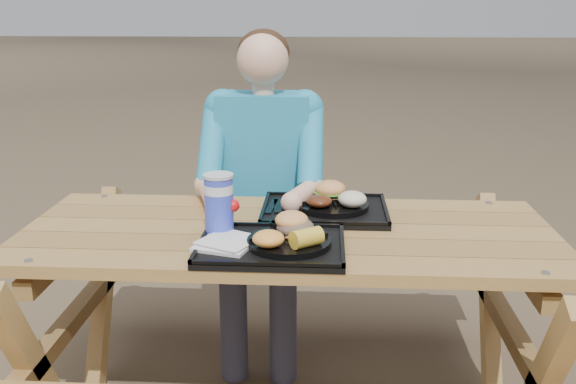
{
  "coord_description": "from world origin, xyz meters",
  "views": [
    {
      "loc": [
        0.12,
        -2.05,
        1.48
      ],
      "look_at": [
        0.0,
        0.0,
        0.88
      ],
      "focal_mm": 40.0,
      "sensor_mm": 36.0,
      "label": 1
    }
  ],
  "objects": [
    {
      "name": "soda_cup",
      "position": [
        -0.22,
        -0.11,
        0.86
      ],
      "size": [
        0.09,
        0.09,
        0.19
      ],
      "primitive_type": "cylinder",
      "color": "#1B2FCF",
      "rests_on": "tray_near"
    },
    {
      "name": "napkin_stack",
      "position": [
        -0.18,
        -0.22,
        0.78
      ],
      "size": [
        0.2,
        0.2,
        0.02
      ],
      "primitive_type": "cube",
      "rotation": [
        0.0,
        0.0,
        -0.27
      ],
      "color": "silver",
      "rests_on": "tray_near"
    },
    {
      "name": "corn_cob",
      "position": [
        0.07,
        -0.27,
        0.82
      ],
      "size": [
        0.13,
        0.13,
        0.06
      ],
      "primitive_type": null,
      "rotation": [
        0.0,
        0.0,
        0.64
      ],
      "color": "yellow",
      "rests_on": "plate_near"
    },
    {
      "name": "tray_far",
      "position": [
        0.12,
        0.17,
        0.76
      ],
      "size": [
        0.45,
        0.35,
        0.02
      ],
      "primitive_type": "cube",
      "color": "black",
      "rests_on": "picnic_table"
    },
    {
      "name": "diner",
      "position": [
        -0.14,
        0.57,
        0.64
      ],
      "size": [
        0.48,
        0.84,
        1.28
      ],
      "primitive_type": null,
      "color": "#189FAD",
      "rests_on": "ground"
    },
    {
      "name": "cutlery_far",
      "position": [
        -0.05,
        0.18,
        0.77
      ],
      "size": [
        0.04,
        0.17,
        0.01
      ],
      "primitive_type": "cube",
      "rotation": [
        0.0,
        0.0,
        0.09
      ],
      "color": "black",
      "rests_on": "tray_far"
    },
    {
      "name": "potato_salad",
      "position": [
        0.22,
        0.13,
        0.82
      ],
      "size": [
        0.1,
        0.1,
        0.06
      ],
      "primitive_type": "ellipsoid",
      "color": "beige",
      "rests_on": "plate_far"
    },
    {
      "name": "picnic_table",
      "position": [
        0.0,
        0.0,
        0.38
      ],
      "size": [
        1.8,
        1.49,
        0.75
      ],
      "primitive_type": null,
      "color": "#999999",
      "rests_on": "ground"
    },
    {
      "name": "condiment_bbq",
      "position": [
        -0.03,
        -0.08,
        0.79
      ],
      "size": [
        0.05,
        0.05,
        0.03
      ],
      "primitive_type": "cylinder",
      "color": "black",
      "rests_on": "tray_near"
    },
    {
      "name": "condiment_mustard",
      "position": [
        0.03,
        -0.08,
        0.78
      ],
      "size": [
        0.05,
        0.05,
        0.03
      ],
      "primitive_type": "cylinder",
      "color": "orange",
      "rests_on": "tray_near"
    },
    {
      "name": "plate_near",
      "position": [
        0.02,
        -0.21,
        0.78
      ],
      "size": [
        0.26,
        0.26,
        0.02
      ],
      "primitive_type": "cylinder",
      "color": "black",
      "rests_on": "tray_near"
    },
    {
      "name": "sandwich",
      "position": [
        0.03,
        -0.17,
        0.85
      ],
      "size": [
        0.11,
        0.11,
        0.11
      ],
      "primitive_type": null,
      "color": "#E69C51",
      "rests_on": "plate_near"
    },
    {
      "name": "mac_cheese",
      "position": [
        -0.04,
        -0.27,
        0.81
      ],
      "size": [
        0.1,
        0.1,
        0.05
      ],
      "primitive_type": "ellipsoid",
      "color": "#FFAA43",
      "rests_on": "plate_near"
    },
    {
      "name": "burger",
      "position": [
        0.14,
        0.23,
        0.84
      ],
      "size": [
        0.12,
        0.12,
        0.1
      ],
      "primitive_type": null,
      "color": "#DF904E",
      "rests_on": "plate_far"
    },
    {
      "name": "plate_far",
      "position": [
        0.15,
        0.18,
        0.78
      ],
      "size": [
        0.26,
        0.26,
        0.02
      ],
      "primitive_type": "cylinder",
      "color": "black",
      "rests_on": "tray_far"
    },
    {
      "name": "tray_near",
      "position": [
        -0.04,
        -0.2,
        0.76
      ],
      "size": [
        0.45,
        0.35,
        0.02
      ],
      "primitive_type": "cube",
      "color": "black",
      "rests_on": "picnic_table"
    },
    {
      "name": "baked_beans",
      "position": [
        0.1,
        0.13,
        0.81
      ],
      "size": [
        0.09,
        0.09,
        0.04
      ],
      "primitive_type": "ellipsoid",
      "color": "#522310",
      "rests_on": "plate_far"
    }
  ]
}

